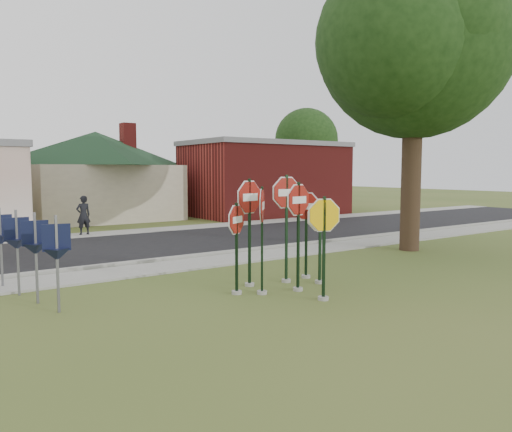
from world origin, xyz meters
TOP-DOWN VIEW (x-y plane):
  - ground at (0.00, 0.00)m, footprint 120.00×120.00m
  - sidewalk_near at (0.00, 5.50)m, footprint 60.00×1.60m
  - road at (0.00, 10.00)m, footprint 60.00×7.00m
  - sidewalk_far at (0.00, 14.30)m, footprint 60.00×1.60m
  - curb at (0.00, 6.50)m, footprint 60.00×0.20m
  - stop_sign_center at (0.20, 1.10)m, footprint 1.05×0.24m
  - stop_sign_yellow at (0.10, 0.10)m, footprint 0.98×0.37m
  - stop_sign_left at (-0.71, 1.33)m, footprint 0.74×0.86m
  - stop_sign_right at (1.16, 1.38)m, footprint 0.98×0.24m
  - stop_sign_back_right at (0.54, 1.98)m, footprint 1.13×0.24m
  - stop_sign_back_left at (-0.48, 2.17)m, footprint 1.13×0.28m
  - stop_sign_far_right at (1.30, 2.08)m, footprint 0.44×0.97m
  - stop_sign_far_left at (-1.19, 1.67)m, footprint 0.86×0.48m
  - route_sign_row at (-5.40, 4.50)m, footprint 1.43×4.63m
  - building_house at (2.00, 22.00)m, footprint 11.60×11.60m
  - building_brick at (12.00, 18.50)m, footprint 10.20×6.20m
  - oak_tree at (7.50, 3.50)m, footprint 10.47×9.87m
  - bg_tree_right at (22.00, 26.00)m, footprint 5.60×5.60m
  - pedestrian at (-1.04, 14.37)m, footprint 0.66×0.46m

SIDE VIEW (x-z plane):
  - ground at x=0.00m, z-range 0.00..0.00m
  - road at x=0.00m, z-range 0.00..0.04m
  - sidewalk_near at x=0.00m, z-range 0.00..0.06m
  - sidewalk_far at x=0.00m, z-range 0.00..0.06m
  - curb at x=0.00m, z-range 0.00..0.14m
  - pedestrian at x=-1.04m, z-range 0.06..1.79m
  - route_sign_row at x=-5.40m, z-range 0.22..2.22m
  - stop_sign_right at x=1.16m, z-range 0.22..2.44m
  - stop_sign_far_left at x=-1.19m, z-range 0.22..2.46m
  - stop_sign_yellow at x=0.10m, z-range 0.26..2.70m
  - stop_sign_far_right at x=1.30m, z-range 0.28..2.76m
  - stop_sign_left at x=-0.71m, z-range 0.34..2.98m
  - stop_sign_center at x=0.20m, z-range 0.34..3.07m
  - stop_sign_back_left at x=-0.48m, z-range 0.38..3.20m
  - stop_sign_back_right at x=0.54m, z-range 0.40..3.31m
  - building_brick at x=12.00m, z-range 0.03..4.78m
  - building_house at x=2.00m, z-range 0.55..6.75m
  - bg_tree_right at x=22.00m, z-range 1.38..9.78m
  - oak_tree at x=7.50m, z-range 2.00..12.89m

